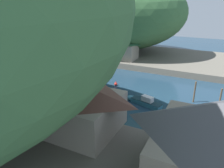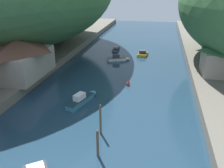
{
  "view_description": "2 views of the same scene",
  "coord_description": "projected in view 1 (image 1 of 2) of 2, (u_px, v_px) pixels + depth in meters",
  "views": [
    {
      "loc": [
        -31.45,
        10.89,
        14.66
      ],
      "look_at": [
        -1.7,
        25.61,
        1.77
      ],
      "focal_mm": 35.0,
      "sensor_mm": 36.0,
      "label": 1
    },
    {
      "loc": [
        6.56,
        -8.42,
        14.65
      ],
      "look_at": [
        0.51,
        21.75,
        2.07
      ],
      "focal_mm": 40.0,
      "sensor_mm": 36.0,
      "label": 2
    }
  ],
  "objects": [
    {
      "name": "water_surface",
      "position": [
        94.0,
        86.0,
        39.48
      ],
      "size": [
        130.0,
        130.0,
        0.0
      ],
      "primitive_type": "plane",
      "color": "#1E384C",
      "rests_on": "ground"
    },
    {
      "name": "right_bank",
      "position": [
        138.0,
        56.0,
        58.12
      ],
      "size": [
        22.0,
        120.0,
        1.33
      ],
      "color": "#666056",
      "rests_on": "ground"
    },
    {
      "name": "hillside_right",
      "position": [
        109.0,
        12.0,
        58.9
      ],
      "size": [
        29.52,
        41.32,
        20.37
      ],
      "color": "#3D6B3D",
      "rests_on": "right_bank"
    },
    {
      "name": "waterfront_building",
      "position": [
        224.0,
        143.0,
        15.74
      ],
      "size": [
        9.74,
        10.52,
        6.99
      ],
      "color": "gray",
      "rests_on": "left_bank"
    },
    {
      "name": "boathouse_shed",
      "position": [
        72.0,
        103.0,
        23.55
      ],
      "size": [
        7.89,
        10.71,
        5.65
      ],
      "color": "gray",
      "rests_on": "left_bank"
    },
    {
      "name": "right_bank_cottage",
      "position": [
        124.0,
        49.0,
        51.43
      ],
      "size": [
        5.3,
        6.01,
        4.79
      ],
      "color": "gray",
      "rests_on": "right_bank"
    },
    {
      "name": "boat_yellow_tender",
      "position": [
        143.0,
        101.0,
        32.59
      ],
      "size": [
        2.88,
        6.17,
        1.48
      ],
      "rotation": [
        0.0,
        0.0,
        6.0
      ],
      "color": "teal",
      "rests_on": "water_surface"
    },
    {
      "name": "boat_open_rowboat",
      "position": [
        48.0,
        79.0,
        41.83
      ],
      "size": [
        4.67,
        2.78,
        1.32
      ],
      "rotation": [
        0.0,
        0.0,
        5.09
      ],
      "color": "white",
      "rests_on": "water_surface"
    },
    {
      "name": "boat_far_right_bank",
      "position": [
        12.0,
        77.0,
        43.3
      ],
      "size": [
        1.46,
        5.01,
        0.84
      ],
      "rotation": [
        0.0,
        0.0,
        3.18
      ],
      "color": "navy",
      "rests_on": "water_surface"
    },
    {
      "name": "boat_cabin_cruiser",
      "position": [
        44.0,
        69.0,
        47.69
      ],
      "size": [
        2.22,
        4.66,
        1.17
      ],
      "rotation": [
        0.0,
        0.0,
        6.22
      ],
      "color": "gold",
      "rests_on": "water_surface"
    },
    {
      "name": "mooring_post_second",
      "position": [
        221.0,
        97.0,
        31.91
      ],
      "size": [
        0.24,
        0.24,
        2.71
      ],
      "color": "brown",
      "rests_on": "water_surface"
    },
    {
      "name": "mooring_post_middle",
      "position": [
        195.0,
        92.0,
        32.75
      ],
      "size": [
        0.23,
        0.23,
        3.37
      ],
      "color": "brown",
      "rests_on": "water_surface"
    },
    {
      "name": "channel_buoy_near",
      "position": [
        116.0,
        84.0,
        39.7
      ],
      "size": [
        0.57,
        0.57,
        0.85
      ],
      "color": "red",
      "rests_on": "water_surface"
    },
    {
      "name": "person_on_quay",
      "position": [
        213.0,
        146.0,
        19.74
      ],
      "size": [
        0.27,
        0.41,
        1.69
      ],
      "rotation": [
        0.0,
        0.0,
        1.71
      ],
      "color": "#282D3D",
      "rests_on": "left_bank"
    },
    {
      "name": "person_by_boathouse",
      "position": [
        209.0,
        144.0,
        19.9
      ],
      "size": [
        0.26,
        0.4,
        1.69
      ],
      "rotation": [
        0.0,
        0.0,
        1.68
      ],
      "color": "#282D3D",
      "rests_on": "left_bank"
    }
  ]
}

